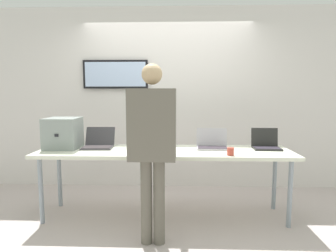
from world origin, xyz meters
The scene contains 11 objects.
ground centered at (0.00, 0.00, -0.02)m, with size 8.00×8.00×0.04m, color #BFB1AD.
back_wall centered at (-0.02, 1.13, 1.37)m, with size 8.00×0.11×2.73m.
workbench centered at (0.00, 0.00, 0.74)m, with size 2.93×0.70×0.80m.
equipment_box centered at (-1.22, 0.08, 0.98)m, with size 0.38×0.38×0.37m.
laptop_station_0 centered at (-0.81, 0.13, 0.85)m, with size 0.37×0.36×0.23m.
laptop_station_1 centered at (-0.11, 0.13, 0.85)m, with size 0.32×0.29×0.24m.
laptop_station_2 centered at (0.57, 0.13, 0.85)m, with size 0.38×0.28×0.23m.
laptop_station_3 centered at (1.21, 0.14, 0.85)m, with size 0.33×0.28×0.24m.
person centered at (-0.09, -0.62, 1.05)m, with size 0.44×0.59×1.73m.
coffee_mug centered at (0.72, -0.25, 0.84)m, with size 0.07×0.07×0.08m.
paper_sheet centered at (-0.44, -0.17, 0.80)m, with size 0.22×0.31×0.00m.
Camera 1 is at (0.15, -3.27, 1.46)m, focal length 30.60 mm.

